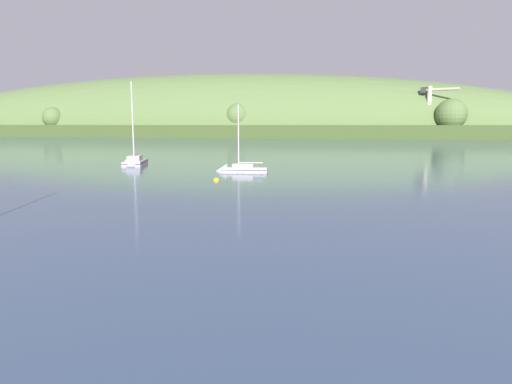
{
  "coord_description": "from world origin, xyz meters",
  "views": [
    {
      "loc": [
        -2.44,
        4.37,
        6.52
      ],
      "look_at": [
        -6.11,
        36.44,
        1.73
      ],
      "focal_mm": 32.44,
      "sensor_mm": 36.0,
      "label": 1
    }
  ],
  "objects_px": {
    "dockside_crane": "(429,112)",
    "mooring_buoy_midchannel": "(216,181)",
    "sailboat_near_mooring": "(134,164)",
    "sailboat_far_left": "(238,170)"
  },
  "relations": [
    {
      "from": "sailboat_near_mooring",
      "to": "mooring_buoy_midchannel",
      "type": "bearing_deg",
      "value": 32.25
    },
    {
      "from": "dockside_crane",
      "to": "mooring_buoy_midchannel",
      "type": "bearing_deg",
      "value": -79.92
    },
    {
      "from": "dockside_crane",
      "to": "sailboat_near_mooring",
      "type": "height_order",
      "value": "dockside_crane"
    },
    {
      "from": "dockside_crane",
      "to": "sailboat_near_mooring",
      "type": "xyz_separation_m",
      "value": [
        -81.33,
        -150.09,
        -11.33
      ]
    },
    {
      "from": "sailboat_near_mooring",
      "to": "sailboat_far_left",
      "type": "xyz_separation_m",
      "value": [
        17.63,
        -7.58,
        -0.08
      ]
    },
    {
      "from": "sailboat_far_left",
      "to": "sailboat_near_mooring",
      "type": "bearing_deg",
      "value": -24.45
    },
    {
      "from": "dockside_crane",
      "to": "sailboat_near_mooring",
      "type": "distance_m",
      "value": 171.08
    },
    {
      "from": "sailboat_far_left",
      "to": "dockside_crane",
      "type": "bearing_deg",
      "value": -113.19
    },
    {
      "from": "sailboat_near_mooring",
      "to": "dockside_crane",
      "type": "bearing_deg",
      "value": 140.52
    },
    {
      "from": "dockside_crane",
      "to": "sailboat_near_mooring",
      "type": "relative_size",
      "value": 1.64
    }
  ]
}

